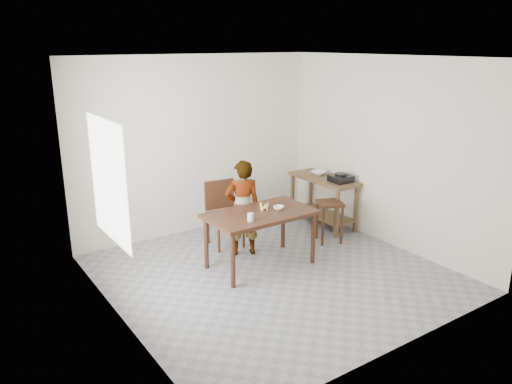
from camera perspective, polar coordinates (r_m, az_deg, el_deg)
floor at (r=6.54m, az=2.01°, el=-9.44°), size 4.00×4.00×0.04m
ceiling at (r=5.86m, az=2.29°, el=15.33°), size 4.00×4.00×0.04m
wall_back at (r=7.73m, az=-6.82°, el=5.36°), size 4.00×0.04×2.70m
wall_front at (r=4.66m, az=17.06°, el=-3.00°), size 4.00×0.04×2.70m
wall_left at (r=5.16m, az=-16.22°, el=-1.01°), size 0.04×4.00×2.70m
wall_right at (r=7.41m, az=14.86°, el=4.41°), size 0.04×4.00×2.70m
window_pane at (r=5.32m, az=-16.54°, el=1.17°), size 0.02×1.10×1.30m
dining_table at (r=6.60m, az=0.49°, el=-5.41°), size 1.40×0.80×0.75m
prep_counter at (r=8.12m, az=7.66°, el=-1.06°), size 0.50×1.20×0.80m
child at (r=6.86m, az=-1.55°, el=-1.85°), size 0.58×0.48×1.35m
dining_chair at (r=7.22m, az=-3.52°, el=-2.62°), size 0.50×0.50×0.94m
stool at (r=7.49m, az=8.36°, el=-3.37°), size 0.46×0.46×0.62m
glass_tumbler at (r=6.14m, az=-0.62°, el=-2.89°), size 0.10×0.10×0.10m
small_bowl at (r=6.57m, az=2.59°, el=-1.81°), size 0.17×0.17×0.04m
banana at (r=6.57m, az=1.01°, el=-1.73°), size 0.21×0.18×0.06m
serving_bowl at (r=8.14m, az=7.19°, el=2.18°), size 0.29×0.29×0.06m
gas_burner at (r=7.78m, az=9.66°, el=1.53°), size 0.32×0.32×0.10m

